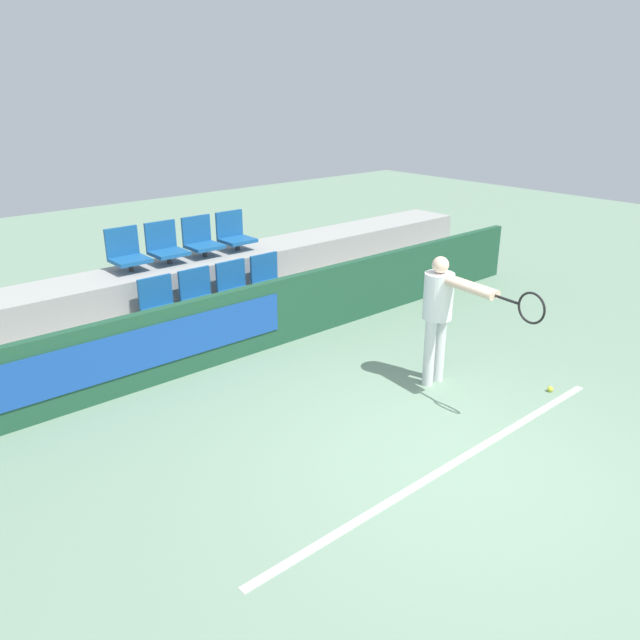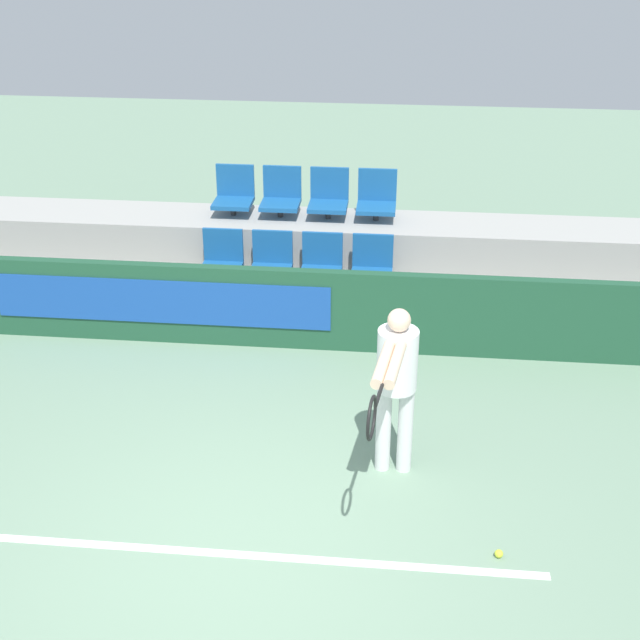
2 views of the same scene
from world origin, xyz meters
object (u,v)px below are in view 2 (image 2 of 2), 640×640
object	(u,v)px
stadium_chair_3	(372,266)
stadium_chair_6	(329,197)
tennis_player	(395,377)
stadium_chair_1	(271,262)
stadium_chair_5	(281,196)
stadium_chair_4	(234,194)
stadium_chair_7	(377,199)
stadium_chair_0	(222,260)
stadium_chair_2	(321,264)
tennis_ball	(499,554)

from	to	relation	value
stadium_chair_3	stadium_chair_6	xyz separation A→B (m)	(-0.57, 0.86, 0.49)
tennis_player	stadium_chair_6	bearing A→B (deg)	110.76
stadium_chair_1	stadium_chair_5	size ratio (longest dim) A/B	1.00
stadium_chair_5	tennis_player	size ratio (longest dim) A/B	0.36
stadium_chair_4	tennis_player	world-z (taller)	stadium_chair_4
stadium_chair_4	stadium_chair_7	xyz separation A→B (m)	(1.71, 0.00, 0.00)
stadium_chair_1	stadium_chair_7	world-z (taller)	stadium_chair_7
stadium_chair_0	tennis_player	distance (m)	3.52
stadium_chair_2	stadium_chair_4	xyz separation A→B (m)	(-1.14, 0.86, 0.49)
stadium_chair_0	stadium_chair_3	distance (m)	1.71
stadium_chair_4	tennis_ball	world-z (taller)	stadium_chair_4
stadium_chair_4	tennis_ball	size ratio (longest dim) A/B	8.58
tennis_ball	stadium_chair_1	bearing A→B (deg)	121.13
stadium_chair_6	tennis_ball	world-z (taller)	stadium_chair_6
stadium_chair_2	tennis_player	size ratio (longest dim) A/B	0.36
tennis_player	tennis_ball	distance (m)	1.60
stadium_chair_2	stadium_chair_3	world-z (taller)	same
stadium_chair_0	stadium_chair_3	world-z (taller)	same
stadium_chair_2	stadium_chair_7	xyz separation A→B (m)	(0.57, 0.86, 0.49)
stadium_chair_1	stadium_chair_7	size ratio (longest dim) A/B	1.00
stadium_chair_3	tennis_ball	xyz separation A→B (m)	(1.18, -3.84, -0.70)
stadium_chair_1	stadium_chair_5	distance (m)	0.99
stadium_chair_0	tennis_player	world-z (taller)	tennis_player
stadium_chair_1	stadium_chair_5	bearing A→B (deg)	90.00
stadium_chair_0	stadium_chair_1	distance (m)	0.57
stadium_chair_5	tennis_player	bearing A→B (deg)	-68.40
stadium_chair_2	stadium_chair_7	distance (m)	1.14
stadium_chair_0	stadium_chair_6	world-z (taller)	stadium_chair_6
stadium_chair_7	stadium_chair_2	bearing A→B (deg)	-123.62
stadium_chair_2	stadium_chair_3	size ratio (longest dim) A/B	1.00
stadium_chair_0	stadium_chair_5	xyz separation A→B (m)	(0.57, 0.86, 0.49)
stadium_chair_2	tennis_ball	distance (m)	4.27
stadium_chair_3	stadium_chair_6	size ratio (longest dim) A/B	1.00
tennis_ball	tennis_player	bearing A→B (deg)	130.76
stadium_chair_1	stadium_chair_4	distance (m)	1.14
stadium_chair_7	tennis_ball	size ratio (longest dim) A/B	8.58
stadium_chair_1	tennis_ball	size ratio (longest dim) A/B	8.58
stadium_chair_1	stadium_chair_4	bearing A→B (deg)	123.62
stadium_chair_2	stadium_chair_7	world-z (taller)	stadium_chair_7
stadium_chair_3	tennis_player	distance (m)	2.88
stadium_chair_4	stadium_chair_5	world-z (taller)	same
stadium_chair_6	tennis_ball	xyz separation A→B (m)	(1.75, -4.70, -1.19)
stadium_chair_0	stadium_chair_3	size ratio (longest dim) A/B	1.00
stadium_chair_0	tennis_ball	world-z (taller)	stadium_chair_0
stadium_chair_7	tennis_player	bearing A→B (deg)	-84.96
stadium_chair_0	tennis_player	bearing A→B (deg)	-54.43
stadium_chair_0	stadium_chair_2	distance (m)	1.14
stadium_chair_4	stadium_chair_0	bearing A→B (deg)	-90.00
stadium_chair_5	stadium_chair_7	xyz separation A→B (m)	(1.14, 0.00, 0.00)
stadium_chair_2	tennis_ball	world-z (taller)	stadium_chair_2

